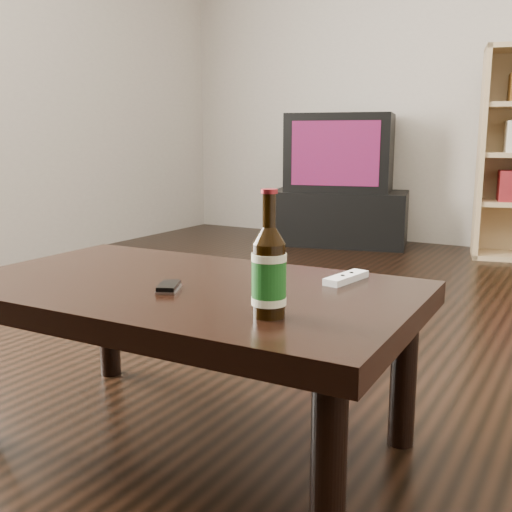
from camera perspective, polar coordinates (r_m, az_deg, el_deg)
The scene contains 8 objects.
floor at distance 1.90m, azimuth 5.05°, elevation -13.49°, with size 5.00×6.00×0.01m, color black.
wall_back at distance 4.67m, azimuth 22.11°, elevation 17.27°, with size 5.00×0.02×2.70m, color #BFB3A9.
tv_stand at distance 4.57m, azimuth 7.84°, elevation 3.64°, with size 1.00×0.50×0.40m, color black.
tv at distance 4.53m, azimuth 8.00°, elevation 9.71°, with size 0.84×0.64×0.56m.
coffee_table at distance 1.52m, azimuth -6.83°, elevation -4.65°, with size 1.16×0.70×0.43m.
beer_bottle at distance 1.20m, azimuth 1.24°, elevation -1.60°, with size 0.09×0.09×0.26m.
phone at distance 1.44m, azimuth -8.31°, elevation -2.94°, with size 0.08×0.10×0.02m.
remote at distance 1.53m, azimuth 8.58°, elevation -2.07°, with size 0.07×0.16×0.02m.
Camera 1 is at (0.73, -1.57, 0.78)m, focal length 42.00 mm.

